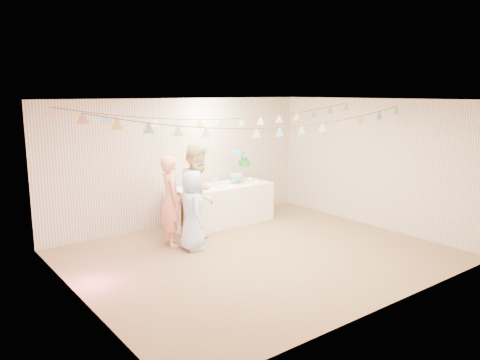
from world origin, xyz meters
TOP-DOWN VIEW (x-y plane):
  - floor at (0.00, 0.00)m, footprint 6.00×6.00m
  - ceiling at (0.00, 0.00)m, footprint 6.00×6.00m
  - back_wall at (0.00, 2.50)m, footprint 6.00×6.00m
  - front_wall at (0.00, -2.50)m, footprint 6.00×6.00m
  - left_wall at (-3.00, 0.00)m, footprint 5.00×5.00m
  - right_wall at (3.00, 0.00)m, footprint 5.00×5.00m
  - table at (0.57, 1.96)m, footprint 2.18×0.87m
  - cake_stand at (1.12, 2.01)m, footprint 0.64×0.38m
  - cake_bottom at (0.97, 1.95)m, footprint 0.31×0.31m
  - cake_middle at (1.30, 2.10)m, footprint 0.27×0.27m
  - cake_top_tier at (1.06, 1.98)m, footprint 0.25×0.25m
  - platter at (0.08, 1.91)m, footprint 0.34×0.34m
  - posy at (0.48, 2.01)m, footprint 0.15×0.15m
  - person_adult_a at (-0.93, 1.35)m, footprint 0.51×0.67m
  - person_adult_b at (-0.45, 1.19)m, footprint 1.12×1.06m
  - person_child at (-0.74, 0.92)m, footprint 0.64×0.79m
  - bunting_back at (0.00, 1.10)m, footprint 5.60×1.10m
  - bunting_front at (0.00, -0.20)m, footprint 5.60×0.90m
  - tealight_0 at (-0.23, 1.81)m, footprint 0.04×0.04m
  - tealight_1 at (0.22, 2.14)m, footprint 0.04×0.04m
  - tealight_2 at (0.67, 1.74)m, footprint 0.04×0.04m
  - tealight_3 at (0.92, 2.18)m, footprint 0.04×0.04m
  - tealight_4 at (1.39, 1.78)m, footprint 0.04×0.04m
  - tealight_5 at (1.47, 2.11)m, footprint 0.04×0.04m

SIDE VIEW (x-z plane):
  - floor at x=0.00m, z-range 0.00..0.00m
  - table at x=0.57m, z-range 0.00..0.82m
  - person_child at x=-0.74m, z-range 0.00..1.41m
  - platter at x=0.08m, z-range 0.75..0.77m
  - person_adult_a at x=-0.93m, z-range 0.00..1.64m
  - tealight_0 at x=-0.23m, z-range 0.82..0.85m
  - tealight_1 at x=0.22m, z-range 0.82..0.85m
  - tealight_2 at x=0.67m, z-range 0.82..0.85m
  - tealight_3 at x=0.92m, z-range 0.82..0.85m
  - tealight_4 at x=1.39m, z-range 0.82..0.85m
  - tealight_5 at x=1.47m, z-range 0.82..0.85m
  - posy at x=0.48m, z-range 0.75..0.92m
  - cake_bottom at x=0.97m, z-range 0.76..0.91m
  - person_adult_b at x=-0.45m, z-range 0.00..1.82m
  - cake_middle at x=1.30m, z-range 1.00..1.22m
  - cake_stand at x=1.12m, z-range 0.75..1.47m
  - back_wall at x=0.00m, z-range 1.30..1.30m
  - front_wall at x=0.00m, z-range 1.30..1.30m
  - left_wall at x=-3.00m, z-range 1.30..1.30m
  - right_wall at x=3.00m, z-range 1.30..1.30m
  - cake_top_tier at x=1.06m, z-range 1.28..1.47m
  - bunting_front at x=0.00m, z-range 2.14..2.50m
  - bunting_back at x=0.00m, z-range 2.15..2.55m
  - ceiling at x=0.00m, z-range 2.60..2.60m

